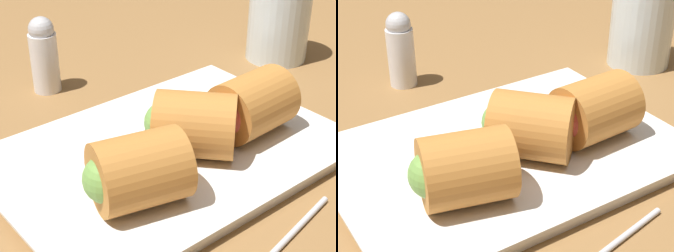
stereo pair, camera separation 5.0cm
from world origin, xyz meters
TOP-DOWN VIEW (x-y plane):
  - table_surface at (0.00, 0.00)cm, footprint 180.00×140.00cm
  - serving_plate at (-0.68, -2.54)cm, footprint 31.28×21.93cm
  - roll_front_left at (-7.71, -7.04)cm, footprint 8.52×7.41cm
  - roll_front_right at (6.76, -5.21)cm, footprint 8.10×6.12cm
  - roll_back_left at (0.33, -4.27)cm, footprint 8.99×9.07cm
  - drinking_glass at (25.32, 7.39)cm, footprint 7.63×7.63cm
  - salt_shaker at (-1.91, 17.65)cm, footprint 3.11×3.11cm

SIDE VIEW (x-z plane):
  - table_surface at x=0.00cm, z-range 0.00..2.00cm
  - serving_plate at x=-0.68cm, z-range 2.01..3.51cm
  - salt_shaker at x=-1.91cm, z-range 2.01..10.69cm
  - roll_front_left at x=-7.71cm, z-range 3.50..9.32cm
  - roll_front_right at x=6.76cm, z-range 3.50..9.32cm
  - roll_back_left at x=0.33cm, z-range 3.50..9.32cm
  - drinking_glass at x=25.32cm, z-range 2.00..12.67cm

